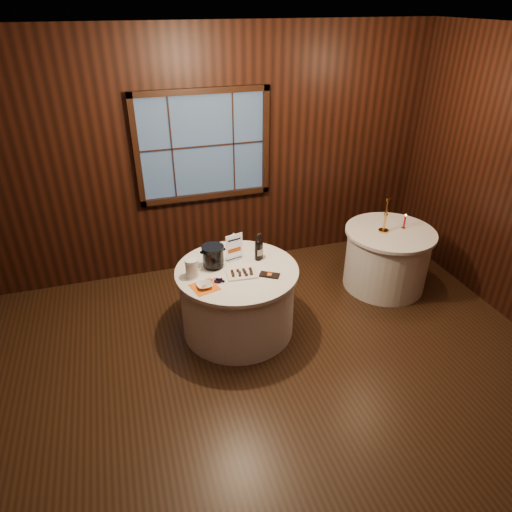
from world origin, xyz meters
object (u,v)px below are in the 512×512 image
object	(u,v)px
main_table	(238,300)
side_table	(386,258)
ice_bucket	(213,256)
chocolate_plate	(242,273)
port_bottle_left	(258,249)
port_bottle_right	(260,248)
grape_bunch	(219,279)
brass_candlestick	(385,220)
sign_stand	(234,251)
cracker_bowl	(205,285)
chocolate_box	(270,275)
red_candle	(404,223)
glass_pitcher	(192,268)

from	to	relation	value
main_table	side_table	bearing A→B (deg)	8.53
ice_bucket	chocolate_plate	distance (m)	0.36
port_bottle_left	chocolate_plate	distance (m)	0.37
main_table	ice_bucket	world-z (taller)	ice_bucket
port_bottle_left	port_bottle_right	bearing A→B (deg)	34.73
port_bottle_left	grape_bunch	xyz separation A→B (m)	(-0.50, -0.29, -0.11)
port_bottle_left	brass_candlestick	xyz separation A→B (m)	(1.63, 0.18, 0.03)
chocolate_plate	sign_stand	bearing A→B (deg)	89.01
grape_bunch	cracker_bowl	size ratio (longest dim) A/B	1.14
sign_stand	chocolate_box	xyz separation A→B (m)	(0.26, -0.42, -0.10)
port_bottle_right	cracker_bowl	bearing A→B (deg)	-152.78
ice_bucket	chocolate_plate	size ratio (longest dim) A/B	0.73
ice_bucket	side_table	bearing A→B (deg)	4.50
sign_stand	chocolate_plate	world-z (taller)	sign_stand
ice_bucket	chocolate_plate	world-z (taller)	ice_bucket
grape_bunch	brass_candlestick	xyz separation A→B (m)	(2.13, 0.47, 0.14)
main_table	port_bottle_right	bearing A→B (deg)	27.21
red_candle	glass_pitcher	bearing A→B (deg)	-173.44
sign_stand	port_bottle_right	world-z (taller)	sign_stand
main_table	chocolate_plate	distance (m)	0.42
grape_bunch	red_candle	distance (m)	2.45
main_table	chocolate_box	xyz separation A→B (m)	(0.28, -0.22, 0.39)
brass_candlestick	red_candle	bearing A→B (deg)	-0.77
port_bottle_right	chocolate_box	distance (m)	0.39
side_table	chocolate_box	size ratio (longest dim) A/B	5.43
ice_bucket	chocolate_plate	bearing A→B (deg)	-46.12
port_bottle_left	red_candle	size ratio (longest dim) A/B	1.59
port_bottle_right	chocolate_plate	distance (m)	0.40
port_bottle_left	grape_bunch	bearing A→B (deg)	-159.69
cracker_bowl	red_candle	xyz separation A→B (m)	(2.56, 0.53, 0.05)
cracker_bowl	brass_candlestick	xyz separation A→B (m)	(2.29, 0.54, 0.13)
ice_bucket	grape_bunch	xyz separation A→B (m)	(-0.01, -0.29, -0.11)
port_bottle_left	glass_pitcher	world-z (taller)	port_bottle_left
port_bottle_right	ice_bucket	world-z (taller)	port_bottle_right
main_table	port_bottle_left	xyz separation A→B (m)	(0.27, 0.13, 0.51)
red_candle	port_bottle_right	bearing A→B (deg)	-175.37
side_table	port_bottle_right	xyz separation A→B (m)	(-1.70, -0.15, 0.51)
main_table	sign_stand	size ratio (longest dim) A/B	4.10
port_bottle_left	chocolate_box	size ratio (longest dim) A/B	1.52
sign_stand	cracker_bowl	world-z (taller)	sign_stand
ice_bucket	chocolate_plate	xyz separation A→B (m)	(0.24, -0.25, -0.11)
main_table	cracker_bowl	world-z (taller)	cracker_bowl
main_table	cracker_bowl	xyz separation A→B (m)	(-0.39, -0.23, 0.41)
sign_stand	port_bottle_right	xyz separation A→B (m)	(0.27, -0.05, 0.02)
main_table	chocolate_box	world-z (taller)	chocolate_box
chocolate_box	sign_stand	bearing A→B (deg)	152.94
main_table	side_table	world-z (taller)	same
sign_stand	port_bottle_right	bearing A→B (deg)	-24.47
side_table	port_bottle_right	distance (m)	1.78
port_bottle_right	glass_pitcher	xyz separation A→B (m)	(-0.76, -0.15, -0.03)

